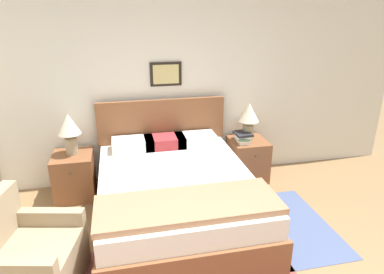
% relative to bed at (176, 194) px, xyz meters
% --- Properties ---
extents(wall_back, '(6.81, 0.09, 2.60)m').
position_rel_bed_xyz_m(wall_back, '(0.08, 1.14, 0.98)').
color(wall_back, silver).
rests_on(wall_back, ground_plane).
extents(area_rug_bedside, '(0.82, 1.37, 0.01)m').
position_rel_bed_xyz_m(area_rug_bedside, '(1.24, -0.39, -0.32)').
color(area_rug_bedside, '#47567F').
rests_on(area_rug_bedside, ground_plane).
extents(bed, '(1.70, 2.16, 1.16)m').
position_rel_bed_xyz_m(bed, '(0.00, 0.00, 0.00)').
color(bed, brown).
rests_on(bed, ground_plane).
extents(armchair, '(0.84, 0.89, 0.86)m').
position_rel_bed_xyz_m(armchair, '(-1.37, -0.79, -0.02)').
color(armchair, '#998466').
rests_on(armchair, ground_plane).
extents(nightstand_near_window, '(0.49, 0.54, 0.57)m').
position_rel_bed_xyz_m(nightstand_near_window, '(-1.16, 0.80, -0.03)').
color(nightstand_near_window, brown).
rests_on(nightstand_near_window, ground_plane).
extents(nightstand_by_door, '(0.49, 0.54, 0.57)m').
position_rel_bed_xyz_m(nightstand_by_door, '(1.16, 0.80, -0.03)').
color(nightstand_by_door, brown).
rests_on(nightstand_by_door, ground_plane).
extents(table_lamp_near_window, '(0.27, 0.27, 0.52)m').
position_rel_bed_xyz_m(table_lamp_near_window, '(-1.16, 0.83, 0.59)').
color(table_lamp_near_window, gray).
rests_on(table_lamp_near_window, nightstand_near_window).
extents(table_lamp_by_door, '(0.27, 0.27, 0.52)m').
position_rel_bed_xyz_m(table_lamp_by_door, '(1.16, 0.83, 0.59)').
color(table_lamp_by_door, gray).
rests_on(table_lamp_by_door, nightstand_by_door).
extents(book_thick_bottom, '(0.15, 0.25, 0.03)m').
position_rel_bed_xyz_m(book_thick_bottom, '(1.05, 0.75, 0.27)').
color(book_thick_bottom, silver).
rests_on(book_thick_bottom, nightstand_by_door).
extents(book_hardcover_middle, '(0.16, 0.25, 0.03)m').
position_rel_bed_xyz_m(book_hardcover_middle, '(1.05, 0.75, 0.30)').
color(book_hardcover_middle, silver).
rests_on(book_hardcover_middle, book_thick_bottom).
extents(book_novel_upper, '(0.18, 0.28, 0.03)m').
position_rel_bed_xyz_m(book_novel_upper, '(1.05, 0.75, 0.32)').
color(book_novel_upper, '#4C7551').
rests_on(book_novel_upper, book_hardcover_middle).
extents(book_slim_near_top, '(0.22, 0.24, 0.02)m').
position_rel_bed_xyz_m(book_slim_near_top, '(1.05, 0.75, 0.35)').
color(book_slim_near_top, silver).
rests_on(book_slim_near_top, book_novel_upper).
extents(book_paperback_top, '(0.23, 0.26, 0.03)m').
position_rel_bed_xyz_m(book_paperback_top, '(1.05, 0.75, 0.37)').
color(book_paperback_top, '#232328').
rests_on(book_paperback_top, book_slim_near_top).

